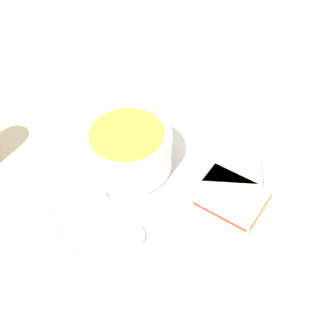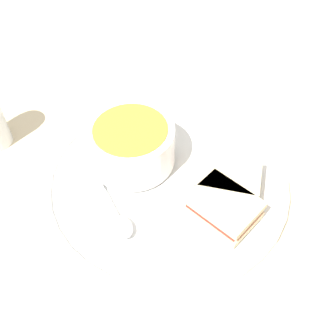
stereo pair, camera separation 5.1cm
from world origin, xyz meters
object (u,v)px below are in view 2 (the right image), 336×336
at_px(sandwich_half_far, 228,178).
at_px(sandwich_half_near, 224,207).
at_px(spoon, 120,222).
at_px(soup_bowl, 132,144).

bearing_deg(sandwich_half_far, sandwich_half_near, 79.57).
bearing_deg(spoon, soup_bowl, 146.85).
height_order(spoon, sandwich_half_near, sandwich_half_near).
bearing_deg(soup_bowl, spoon, 86.35).
height_order(soup_bowl, spoon, soup_bowl).
bearing_deg(sandwich_half_near, spoon, 8.50).
distance_m(sandwich_half_near, sandwich_half_far, 0.05).
xyz_separation_m(sandwich_half_near, sandwich_half_far, (-0.01, -0.05, 0.00)).
relative_size(spoon, sandwich_half_near, 1.02).
bearing_deg(sandwich_half_far, spoon, 25.54).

